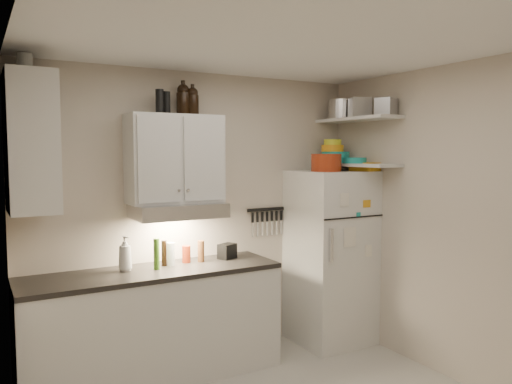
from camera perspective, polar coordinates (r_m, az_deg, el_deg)
ceiling at (r=3.34m, az=4.12°, el=17.15°), size 3.20×3.00×0.02m
back_wall at (r=4.63m, az=-6.45°, el=-2.69°), size 3.20×0.02×2.60m
left_wall at (r=2.78m, az=-25.15°, el=-7.97°), size 0.02×3.00×2.60m
right_wall at (r=4.40m, az=21.73°, el=-3.36°), size 0.02×3.00×2.60m
base_cabinet at (r=4.35m, az=-11.56°, el=-14.87°), size 2.10×0.60×0.88m
countertop at (r=4.22m, az=-11.67°, el=-8.97°), size 2.10×0.62×0.04m
upper_cabinet at (r=4.32m, az=-9.26°, el=3.75°), size 0.80×0.33×0.75m
side_cabinet at (r=3.93m, az=-24.34°, el=5.15°), size 0.33×0.55×1.00m
range_hood at (r=4.28m, az=-8.88°, el=-2.08°), size 0.76×0.46×0.12m
fridge at (r=5.04m, az=8.51°, el=-7.30°), size 0.70×0.68×1.70m
shelf_hi at (r=4.97m, az=11.50°, el=8.15°), size 0.30×0.95×0.03m
shelf_lo at (r=4.96m, az=11.42°, el=3.07°), size 0.30×0.95×0.03m
knife_strip at (r=4.92m, az=1.18°, el=-1.99°), size 0.42×0.02×0.03m
dutch_oven at (r=4.78m, az=8.03°, el=3.34°), size 0.34×0.34×0.17m
book_stack at (r=4.93m, az=12.39°, el=2.83°), size 0.25×0.29×0.08m
spice_jar at (r=4.93m, az=8.59°, el=3.01°), size 0.07×0.07×0.10m
stock_pot at (r=5.16m, az=9.77°, el=9.27°), size 0.35×0.35×0.19m
tin_a at (r=4.94m, az=11.78°, el=9.42°), size 0.24×0.23×0.19m
tin_b at (r=4.74m, az=14.63°, el=9.40°), size 0.20×0.20×0.16m
bowl_teal at (r=5.14m, az=9.07°, el=3.95°), size 0.28×0.28×0.11m
bowl_orange at (r=5.12m, az=8.73°, el=4.95°), size 0.22×0.22×0.07m
bowl_yellow at (r=5.12m, az=8.74°, el=5.65°), size 0.18×0.18×0.06m
plates at (r=4.91m, az=11.23°, el=3.56°), size 0.28×0.28×0.06m
growler_a at (r=4.43m, az=-8.32°, el=10.43°), size 0.15×0.15×0.28m
growler_b at (r=4.44m, az=-7.25°, el=10.27°), size 0.12×0.12×0.25m
thermos_a at (r=4.33m, az=-10.20°, el=9.98°), size 0.08×0.08×0.19m
thermos_b at (r=4.22m, az=-10.95°, el=10.13°), size 0.08×0.08×0.20m
side_jar at (r=4.08m, az=-24.92°, el=13.17°), size 0.14×0.14×0.14m
soap_bottle at (r=4.21m, az=-14.75°, el=-6.61°), size 0.15×0.15×0.32m
pepper_mill at (r=4.44m, az=-6.31°, el=-6.74°), size 0.06×0.06×0.19m
oil_bottle at (r=4.20m, az=-11.30°, el=-6.96°), size 0.06×0.06×0.26m
vinegar_bottle at (r=4.33m, az=-10.46°, el=-6.87°), size 0.05×0.05×0.22m
clear_bottle at (r=4.32m, az=-9.70°, el=-7.01°), size 0.07×0.07×0.20m
red_jar at (r=4.43m, az=-7.97°, el=-7.04°), size 0.08×0.08×0.15m
caddy at (r=4.56m, az=-3.32°, el=-6.77°), size 0.19×0.17×0.13m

